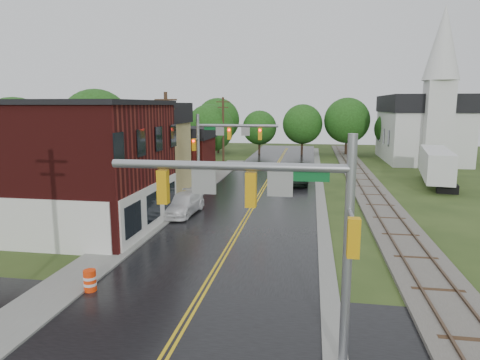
% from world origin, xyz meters
% --- Properties ---
extents(main_road, '(10.00, 90.00, 0.02)m').
position_xyz_m(main_road, '(0.00, 30.00, 0.00)').
color(main_road, black).
rests_on(main_road, ground).
extents(cross_road, '(60.00, 9.00, 0.02)m').
position_xyz_m(cross_road, '(0.00, 2.00, 0.00)').
color(cross_road, black).
rests_on(cross_road, ground).
extents(curb_right, '(0.80, 70.00, 0.12)m').
position_xyz_m(curb_right, '(5.40, 35.00, 0.00)').
color(curb_right, gray).
rests_on(curb_right, ground).
extents(sidewalk_left, '(2.40, 50.00, 0.12)m').
position_xyz_m(sidewalk_left, '(-6.20, 25.00, 0.00)').
color(sidewalk_left, gray).
rests_on(sidewalk_left, ground).
extents(brick_building, '(14.30, 10.30, 8.30)m').
position_xyz_m(brick_building, '(-12.48, 15.00, 4.15)').
color(brick_building, '#48100F').
rests_on(brick_building, ground).
extents(yellow_house, '(8.00, 7.00, 6.40)m').
position_xyz_m(yellow_house, '(-11.00, 26.00, 3.20)').
color(yellow_house, tan).
rests_on(yellow_house, ground).
extents(darkred_building, '(7.00, 6.00, 4.40)m').
position_xyz_m(darkred_building, '(-10.00, 35.00, 2.20)').
color(darkred_building, '#3F0F0C').
rests_on(darkred_building, ground).
extents(church, '(10.40, 18.40, 20.00)m').
position_xyz_m(church, '(20.00, 53.74, 5.83)').
color(church, silver).
rests_on(church, ground).
extents(railroad, '(3.20, 80.00, 0.30)m').
position_xyz_m(railroad, '(10.00, 35.00, 0.11)').
color(railroad, '#59544C').
rests_on(railroad, ground).
extents(traffic_signal_near, '(7.34, 0.30, 7.20)m').
position_xyz_m(traffic_signal_near, '(3.47, 2.00, 4.97)').
color(traffic_signal_near, gray).
rests_on(traffic_signal_near, ground).
extents(traffic_signal_far, '(7.34, 0.43, 7.20)m').
position_xyz_m(traffic_signal_far, '(-3.47, 27.00, 4.97)').
color(traffic_signal_far, gray).
rests_on(traffic_signal_far, ground).
extents(utility_pole_b, '(1.80, 0.28, 9.00)m').
position_xyz_m(utility_pole_b, '(-6.80, 22.00, 4.72)').
color(utility_pole_b, '#382616').
rests_on(utility_pole_b, ground).
extents(utility_pole_c, '(1.80, 0.28, 9.00)m').
position_xyz_m(utility_pole_c, '(-6.80, 44.00, 4.72)').
color(utility_pole_c, '#382616').
rests_on(utility_pole_c, ground).
extents(tree_left_a, '(6.80, 6.80, 8.67)m').
position_xyz_m(tree_left_a, '(-19.85, 21.90, 5.11)').
color(tree_left_a, black).
rests_on(tree_left_a, ground).
extents(tree_left_b, '(7.60, 7.60, 9.69)m').
position_xyz_m(tree_left_b, '(-17.85, 31.90, 5.72)').
color(tree_left_b, black).
rests_on(tree_left_b, ground).
extents(tree_left_c, '(6.00, 6.00, 7.65)m').
position_xyz_m(tree_left_c, '(-13.85, 39.90, 4.51)').
color(tree_left_c, black).
rests_on(tree_left_c, ground).
extents(tree_left_e, '(6.40, 6.40, 8.16)m').
position_xyz_m(tree_left_e, '(-8.85, 45.90, 4.81)').
color(tree_left_e, black).
rests_on(tree_left_e, ground).
extents(suv_dark, '(2.93, 5.41, 1.44)m').
position_xyz_m(suv_dark, '(2.92, 32.65, 0.72)').
color(suv_dark, black).
rests_on(suv_dark, ground).
extents(sedan_silver, '(1.89, 4.66, 1.51)m').
position_xyz_m(sedan_silver, '(2.52, 34.61, 0.75)').
color(sedan_silver, '#B0B0B5').
rests_on(sedan_silver, ground).
extents(pickup_white, '(2.49, 5.32, 1.50)m').
position_xyz_m(pickup_white, '(-4.80, 19.34, 0.75)').
color(pickup_white, white).
rests_on(pickup_white, ground).
extents(semi_trailer, '(4.26, 11.43, 3.59)m').
position_xyz_m(semi_trailer, '(16.94, 34.92, 2.16)').
color(semi_trailer, black).
rests_on(semi_trailer, ground).
extents(construction_barrel, '(0.64, 0.64, 0.96)m').
position_xyz_m(construction_barrel, '(-4.85, 5.82, 0.48)').
color(construction_barrel, '#F3380A').
rests_on(construction_barrel, ground).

